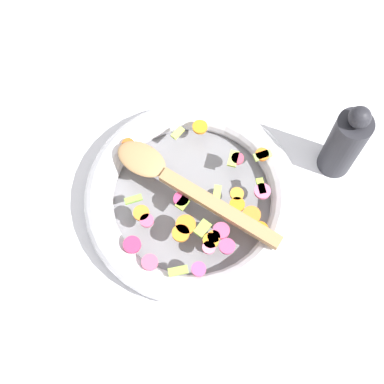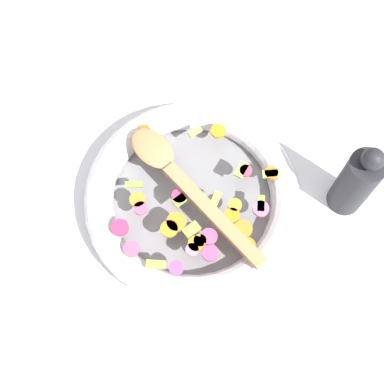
# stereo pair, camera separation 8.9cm
# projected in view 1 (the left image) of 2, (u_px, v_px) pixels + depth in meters

# --- Properties ---
(ground_plane) EXTENTS (4.00, 4.00, 0.00)m
(ground_plane) POSITION_uv_depth(u_px,v_px,m) (192.00, 203.00, 0.93)
(ground_plane) COLOR silver
(skillet) EXTENTS (0.37, 0.37, 0.05)m
(skillet) POSITION_uv_depth(u_px,v_px,m) (192.00, 198.00, 0.91)
(skillet) COLOR slate
(skillet) RESTS_ON ground_plane
(chopped_vegetables) EXTENTS (0.29, 0.29, 0.01)m
(chopped_vegetables) POSITION_uv_depth(u_px,v_px,m) (201.00, 207.00, 0.87)
(chopped_vegetables) COLOR orange
(chopped_vegetables) RESTS_ON skillet
(wooden_spoon) EXTENTS (0.06, 0.31, 0.01)m
(wooden_spoon) POSITION_uv_depth(u_px,v_px,m) (180.00, 182.00, 0.88)
(wooden_spoon) COLOR #A87F51
(wooden_spoon) RESTS_ON chopped_vegetables
(pepper_mill) EXTENTS (0.06, 0.06, 0.18)m
(pepper_mill) POSITION_uv_depth(u_px,v_px,m) (345.00, 143.00, 0.89)
(pepper_mill) COLOR #232328
(pepper_mill) RESTS_ON ground_plane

